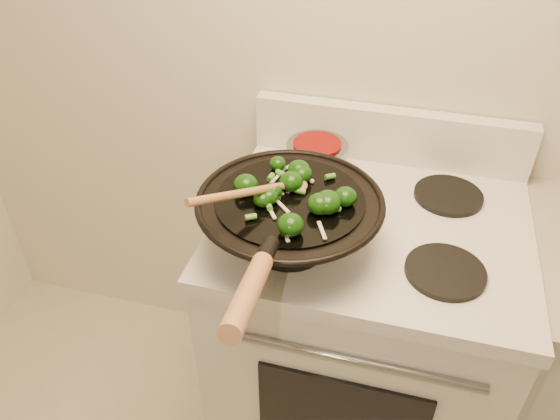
# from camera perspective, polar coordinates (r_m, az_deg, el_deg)

# --- Properties ---
(stove) EXTENTS (0.78, 0.67, 1.08)m
(stove) POSITION_cam_1_polar(r_m,az_deg,el_deg) (1.71, 8.13, -12.87)
(stove) COLOR white
(stove) RESTS_ON ground
(wok) EXTENTS (0.42, 0.70, 0.26)m
(wok) POSITION_cam_1_polar(r_m,az_deg,el_deg) (1.24, 0.98, -1.00)
(wok) COLOR black
(wok) RESTS_ON stove
(stirfry) EXTENTS (0.27, 0.28, 0.05)m
(stirfry) POSITION_cam_1_polar(r_m,az_deg,el_deg) (1.19, 1.89, 1.66)
(stirfry) COLOR #113A09
(stirfry) RESTS_ON wok
(wooden_spoon) EXTENTS (0.21, 0.28, 0.10)m
(wooden_spoon) POSITION_cam_1_polar(r_m,az_deg,el_deg) (1.18, -1.39, 2.26)
(wooden_spoon) COLOR #A96F43
(wooden_spoon) RESTS_ON wok
(saucepan) EXTENTS (0.17, 0.27, 0.10)m
(saucepan) POSITION_cam_1_polar(r_m,az_deg,el_deg) (1.50, 3.85, 5.33)
(saucepan) COLOR gray
(saucepan) RESTS_ON stove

